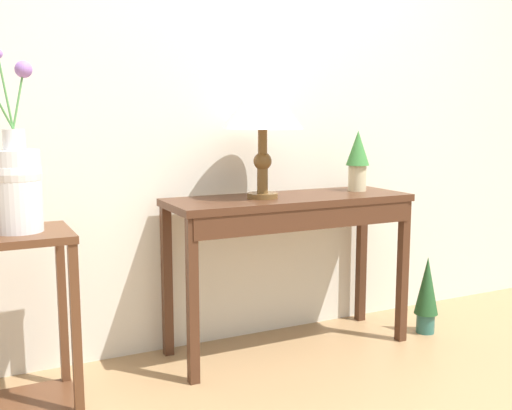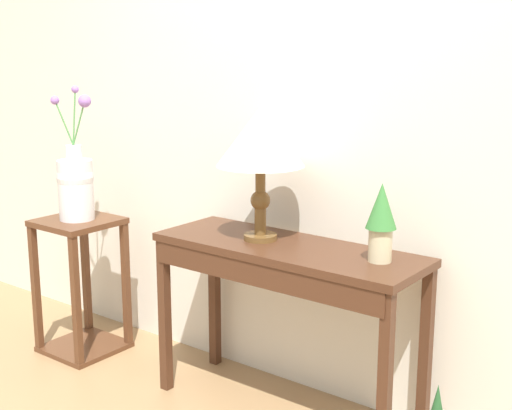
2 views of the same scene
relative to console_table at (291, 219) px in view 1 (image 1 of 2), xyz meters
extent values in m
cube|color=silver|center=(0.01, 0.33, 0.73)|extent=(9.00, 0.10, 2.80)
cube|color=#472819|center=(0.00, 0.02, 0.09)|extent=(1.22, 0.42, 0.03)
cube|color=#472819|center=(0.00, -0.17, 0.03)|extent=(1.16, 0.03, 0.10)
cube|color=#472819|center=(-0.58, -0.16, -0.30)|extent=(0.04, 0.04, 0.75)
cube|color=#472819|center=(0.58, -0.16, -0.30)|extent=(0.04, 0.04, 0.75)
cube|color=#472819|center=(-0.58, 0.20, -0.30)|extent=(0.04, 0.04, 0.75)
cube|color=#472819|center=(0.58, 0.20, -0.30)|extent=(0.04, 0.04, 0.75)
cylinder|color=brown|center=(-0.15, 0.02, 0.12)|extent=(0.15, 0.15, 0.02)
cylinder|color=brown|center=(-0.15, 0.02, 0.21)|extent=(0.05, 0.05, 0.15)
sphere|color=brown|center=(-0.15, 0.02, 0.29)|extent=(0.09, 0.09, 0.09)
cylinder|color=brown|center=(-0.15, 0.02, 0.37)|extent=(0.04, 0.04, 0.15)
cone|color=white|center=(-0.15, 0.02, 0.57)|extent=(0.39, 0.39, 0.26)
cylinder|color=beige|center=(0.43, 0.05, 0.18)|extent=(0.09, 0.09, 0.14)
cone|color=#387A38|center=(0.43, 0.05, 0.34)|extent=(0.12, 0.12, 0.18)
cube|color=#56331E|center=(-1.26, -0.10, 0.05)|extent=(0.38, 0.38, 0.03)
cube|color=#56331E|center=(-1.26, -0.10, -0.66)|extent=(0.38, 0.38, 0.03)
cube|color=#56331E|center=(-1.09, -0.27, -0.30)|extent=(0.04, 0.03, 0.67)
cube|color=#56331E|center=(-1.09, 0.07, -0.30)|extent=(0.04, 0.04, 0.67)
cylinder|color=silver|center=(-1.26, -0.10, 0.22)|extent=(0.18, 0.18, 0.31)
sphere|color=silver|center=(-1.26, -0.10, 0.29)|extent=(0.19, 0.19, 0.19)
cylinder|color=silver|center=(-1.26, -0.10, 0.42)|extent=(0.08, 0.08, 0.08)
cylinder|color=#478442|center=(-1.23, -0.08, 0.57)|extent=(0.06, 0.06, 0.23)
sphere|color=#996BC1|center=(-1.21, -0.06, 0.68)|extent=(0.07, 0.07, 0.07)
cylinder|color=#478442|center=(-1.28, -0.07, 0.59)|extent=(0.05, 0.07, 0.28)
cylinder|color=#2D665B|center=(0.78, -0.12, -0.62)|extent=(0.10, 0.10, 0.11)
cone|color=#235128|center=(0.78, -0.12, -0.40)|extent=(0.13, 0.13, 0.32)
camera|label=1|loc=(-1.44, -2.54, 0.50)|focal=42.17mm
camera|label=2|loc=(1.69, -2.39, 0.94)|focal=49.72mm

